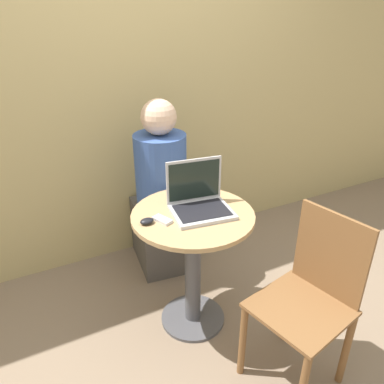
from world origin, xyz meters
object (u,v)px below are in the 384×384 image
(cell_phone, at_px, (162,220))
(person_seated, at_px, (160,202))
(chair_empty, at_px, (309,300))
(laptop, at_px, (199,201))

(cell_phone, height_order, person_seated, person_seated)
(chair_empty, bearing_deg, laptop, 115.56)
(laptop, relative_size, chair_empty, 0.38)
(cell_phone, distance_m, person_seated, 0.67)
(laptop, bearing_deg, cell_phone, -176.02)
(person_seated, bearing_deg, laptop, -90.16)
(cell_phone, bearing_deg, laptop, 3.98)
(person_seated, bearing_deg, cell_phone, -111.02)
(chair_empty, bearing_deg, person_seated, 103.61)
(cell_phone, relative_size, chair_empty, 0.13)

